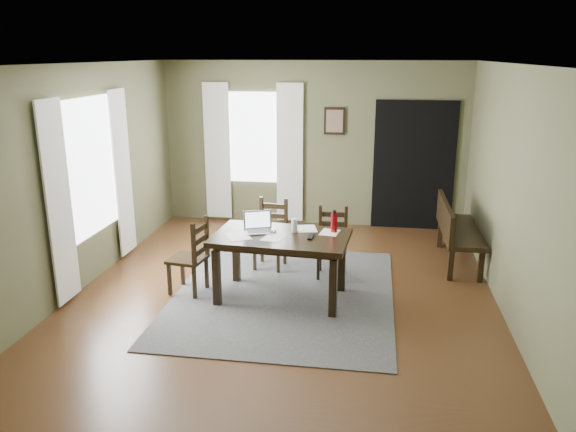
% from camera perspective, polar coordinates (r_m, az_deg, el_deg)
% --- Properties ---
extents(ground, '(5.00, 6.00, 0.01)m').
position_cam_1_polar(ground, '(6.87, -0.39, -7.96)').
color(ground, '#492C16').
extents(room_shell, '(5.02, 6.02, 2.71)m').
position_cam_1_polar(room_shell, '(6.35, -0.42, 7.09)').
color(room_shell, brown).
rests_on(room_shell, ground).
extents(rug, '(2.60, 3.20, 0.01)m').
position_cam_1_polar(rug, '(6.87, -0.39, -7.88)').
color(rug, '#424242').
rests_on(rug, ground).
extents(dining_table, '(1.61, 1.04, 0.77)m').
position_cam_1_polar(dining_table, '(6.51, -0.71, -2.76)').
color(dining_table, black).
rests_on(dining_table, rug).
extents(chair_end, '(0.47, 0.47, 0.93)m').
position_cam_1_polar(chair_end, '(6.84, -9.81, -4.13)').
color(chair_end, black).
rests_on(chair_end, rug).
extents(chair_back_left, '(0.45, 0.45, 0.92)m').
position_cam_1_polar(chair_back_left, '(7.57, -1.74, -1.90)').
color(chair_back_left, black).
rests_on(chair_back_left, rug).
extents(chair_back_right, '(0.40, 0.40, 0.89)m').
position_cam_1_polar(chair_back_right, '(7.29, 4.50, -2.78)').
color(chair_back_right, black).
rests_on(chair_back_right, rug).
extents(bench, '(0.49, 1.53, 0.87)m').
position_cam_1_polar(bench, '(8.01, 16.59, -1.09)').
color(bench, black).
rests_on(bench, ground).
extents(laptop, '(0.41, 0.37, 0.23)m').
position_cam_1_polar(laptop, '(6.63, -3.01, -1.03)').
color(laptop, '#B7B7BC').
rests_on(laptop, dining_table).
extents(computer_mouse, '(0.06, 0.09, 0.03)m').
position_cam_1_polar(computer_mouse, '(6.56, -1.50, -1.61)').
color(computer_mouse, '#3F3F42').
rests_on(computer_mouse, dining_table).
extents(tv_remote, '(0.06, 0.19, 0.02)m').
position_cam_1_polar(tv_remote, '(6.40, 2.34, -2.11)').
color(tv_remote, black).
rests_on(tv_remote, dining_table).
extents(drinking_glass, '(0.09, 0.09, 0.16)m').
position_cam_1_polar(drinking_glass, '(6.58, 0.66, -0.95)').
color(drinking_glass, silver).
rests_on(drinking_glass, dining_table).
extents(water_bottle, '(0.10, 0.10, 0.26)m').
position_cam_1_polar(water_bottle, '(6.58, 4.71, -0.63)').
color(water_bottle, '#A90D13').
rests_on(water_bottle, dining_table).
extents(paper_a, '(0.37, 0.39, 0.00)m').
position_cam_1_polar(paper_a, '(6.46, -5.07, -2.08)').
color(paper_a, white).
rests_on(paper_a, dining_table).
extents(paper_c, '(0.29, 0.34, 0.00)m').
position_cam_1_polar(paper_c, '(6.72, 1.91, -1.29)').
color(paper_c, white).
rests_on(paper_c, dining_table).
extents(paper_d, '(0.24, 0.30, 0.00)m').
position_cam_1_polar(paper_d, '(6.60, 4.25, -1.67)').
color(paper_d, white).
rests_on(paper_d, dining_table).
extents(paper_e, '(0.29, 0.34, 0.00)m').
position_cam_1_polar(paper_e, '(6.39, -1.47, -2.21)').
color(paper_e, white).
rests_on(paper_e, dining_table).
extents(window_left, '(0.01, 1.30, 1.70)m').
position_cam_1_polar(window_left, '(7.39, -19.47, 4.70)').
color(window_left, white).
rests_on(window_left, ground).
extents(window_back, '(1.00, 0.01, 1.50)m').
position_cam_1_polar(window_back, '(9.47, -3.54, 7.95)').
color(window_back, white).
rests_on(window_back, ground).
extents(curtain_left_near, '(0.03, 0.48, 2.30)m').
position_cam_1_polar(curtain_left_near, '(6.74, -22.26, 1.17)').
color(curtain_left_near, silver).
rests_on(curtain_left_near, ground).
extents(curtain_left_far, '(0.03, 0.48, 2.30)m').
position_cam_1_polar(curtain_left_far, '(8.15, -16.45, 4.17)').
color(curtain_left_far, silver).
rests_on(curtain_left_far, ground).
extents(curtain_back_left, '(0.44, 0.03, 2.30)m').
position_cam_1_polar(curtain_back_left, '(9.63, -7.19, 6.49)').
color(curtain_back_left, silver).
rests_on(curtain_back_left, ground).
extents(curtain_back_right, '(0.44, 0.03, 2.30)m').
position_cam_1_polar(curtain_back_right, '(9.37, 0.18, 6.35)').
color(curtain_back_right, silver).
rests_on(curtain_back_right, ground).
extents(framed_picture, '(0.34, 0.03, 0.44)m').
position_cam_1_polar(framed_picture, '(9.24, 4.75, 9.60)').
color(framed_picture, black).
rests_on(framed_picture, ground).
extents(doorway_back, '(1.30, 0.03, 2.10)m').
position_cam_1_polar(doorway_back, '(9.34, 12.65, 4.99)').
color(doorway_back, black).
rests_on(doorway_back, ground).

